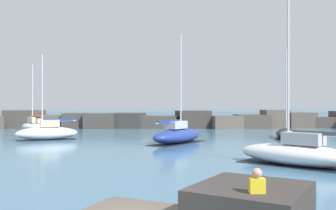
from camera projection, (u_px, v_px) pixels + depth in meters
open_sea_beyond at (160, 115)px, 112.71m from camera, size 400.00×116.00×0.01m
breakwater_jetty at (173, 120)px, 52.90m from camera, size 62.94×7.19×2.53m
sailboat_moored_0 at (177, 135)px, 31.77m from camera, size 5.55×6.70×9.36m
sailboat_moored_1 at (298, 153)px, 20.10m from camera, size 6.42×6.13×9.10m
sailboat_moored_2 at (47, 132)px, 34.79m from camera, size 5.80×3.64×7.96m
sailboat_moored_4 at (286, 133)px, 36.37m from camera, size 3.76×5.94×8.62m
sailboat_moored_5 at (34, 126)px, 44.88m from camera, size 5.17×5.73×8.13m
person_on_rocks at (257, 202)px, 8.69m from camera, size 0.36×0.24×1.82m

